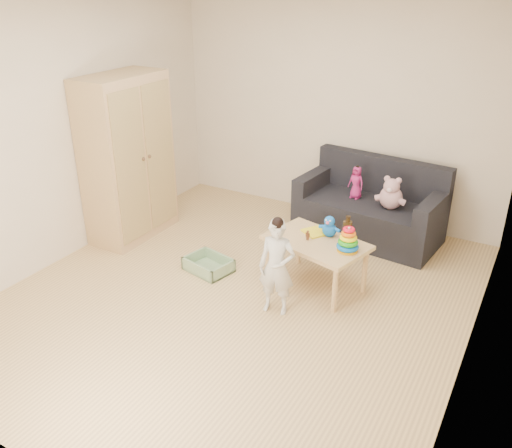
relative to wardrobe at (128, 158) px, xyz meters
The scene contains 13 objects.
room 1.87m from the wardrobe, 18.20° to the right, with size 4.50×4.50×4.50m.
wardrobe is the anchor object (origin of this frame).
sofa 2.75m from the wardrobe, 27.08° to the left, with size 1.56×0.78×0.44m, color black.
play_table 2.38m from the wardrobe, ahead, with size 0.92×0.58×0.48m, color #E3C37C.
storage_bin 1.52m from the wardrobe, 14.23° to the right, with size 0.45×0.34×0.13m, color #81A376, non-canonical shape.
toddler 2.29m from the wardrobe, 15.77° to the right, with size 0.32×0.21×0.86m, color silver.
pink_bear 2.87m from the wardrobe, 23.19° to the left, with size 0.26×0.23×0.30m, color #D89FAA, non-canonical shape.
doll 2.53m from the wardrobe, 29.02° to the left, with size 0.18×0.12×0.36m, color #B9226F.
ring_stacker 2.63m from the wardrobe, ahead, with size 0.20×0.20×0.23m.
brown_bottle 2.54m from the wardrobe, ahead, with size 0.08×0.08×0.24m.
blue_plush 2.37m from the wardrobe, ahead, with size 0.17×0.14×0.21m, color #1C7DFF, non-canonical shape.
wooden_figure 2.24m from the wardrobe, ahead, with size 0.04×0.03×0.10m, color brown, non-canonical shape.
yellow_book 2.25m from the wardrobe, ahead, with size 0.21×0.21×0.02m, color yellow.
Camera 1 is at (2.25, -3.66, 2.75)m, focal length 38.00 mm.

